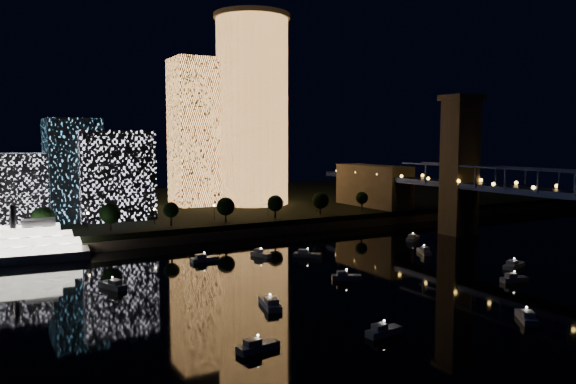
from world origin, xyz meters
The scene contains 9 objects.
ground centered at (0.00, 0.00, 0.00)m, with size 520.00×520.00×0.00m, color black.
far_bank centered at (0.00, 160.00, 2.50)m, with size 420.00×160.00×5.00m, color black.
seawall centered at (0.00, 82.00, 1.50)m, with size 420.00×6.00×3.00m, color #6B5E4C.
tower_cylindrical centered at (22.88, 134.12, 47.36)m, with size 34.00×34.00×84.46m.
tower_rectangular centered at (-0.80, 142.99, 37.34)m, with size 20.33×20.33×64.69m, color #FCA450.
midrise_blocks centered at (-68.64, 119.10, 20.48)m, with size 97.82×29.63×36.73m.
motorboats centered at (-7.22, 16.28, 0.81)m, with size 109.33×83.98×2.78m.
esplanade_trees centered at (-30.72, 88.00, 10.47)m, with size 165.02×6.73×8.87m.
street_lamps centered at (-34.00, 94.00, 9.02)m, with size 132.70×0.70×5.65m.
Camera 1 is at (-87.22, -95.84, 34.17)m, focal length 35.00 mm.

